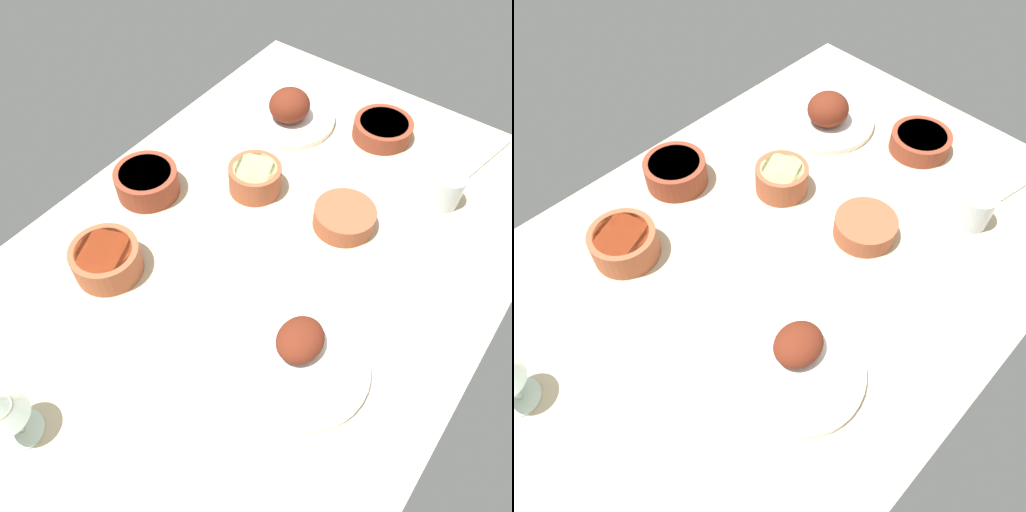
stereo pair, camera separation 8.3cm
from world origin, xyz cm
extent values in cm
cube|color=#C6B28E|center=(0.00, 0.00, 2.00)|extent=(140.00, 90.00, 4.00)
cylinder|color=white|center=(41.14, 21.05, 4.80)|extent=(24.77, 24.77, 1.60)
ellipsoid|color=#602314|center=(40.49, 19.95, 9.23)|extent=(10.53, 10.15, 7.89)
cylinder|color=white|center=(-13.51, -20.69, 4.80)|extent=(22.91, 22.91, 1.60)
ellipsoid|color=#602314|center=(-11.16, -17.96, 8.07)|extent=(9.52, 8.11, 5.36)
cylinder|color=brown|center=(49.68, -1.65, 6.28)|extent=(14.36, 14.36, 4.56)
cylinder|color=#4C192D|center=(49.68, -1.65, 8.06)|extent=(11.77, 11.77, 1.00)
cylinder|color=#A35133|center=(-19.06, 22.33, 7.25)|extent=(13.54, 13.54, 6.49)
cylinder|color=#9E3314|center=(-19.06, 22.33, 9.99)|extent=(11.10, 11.10, 1.00)
cylinder|color=#A35133|center=(16.49, 12.65, 7.20)|extent=(11.82, 11.82, 6.41)
cylinder|color=#DBCC7A|center=(16.49, 12.65, 9.91)|extent=(9.69, 9.69, 1.00)
cylinder|color=brown|center=(1.36, 31.32, 7.02)|extent=(14.02, 14.02, 6.05)
cylinder|color=brown|center=(1.36, 31.32, 9.55)|extent=(11.49, 11.49, 1.00)
cylinder|color=#A35133|center=(19.12, -8.99, 6.32)|extent=(13.06, 13.06, 4.63)
cylinder|color=white|center=(19.12, -8.99, 8.13)|extent=(10.71, 10.71, 1.00)
cylinder|color=silver|center=(-50.02, 9.86, 4.25)|extent=(7.00, 7.00, 0.50)
cylinder|color=silver|center=(38.11, -22.93, 7.96)|extent=(7.35, 7.35, 7.91)
camera|label=1|loc=(-48.47, -36.34, 86.86)|focal=35.43mm
camera|label=2|loc=(-43.04, -42.63, 86.86)|focal=35.43mm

